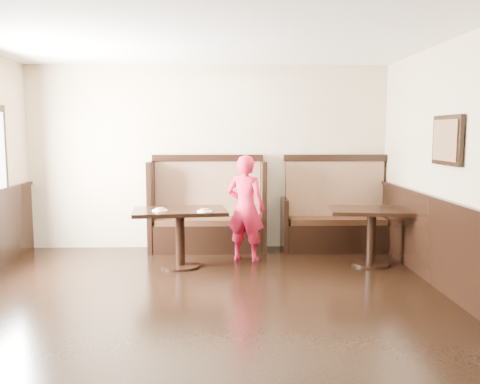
{
  "coord_description": "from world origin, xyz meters",
  "views": [
    {
      "loc": [
        0.28,
        -4.33,
        1.79
      ],
      "look_at": [
        0.46,
        2.35,
        1.0
      ],
      "focal_mm": 38.0,
      "sensor_mm": 36.0,
      "label": 1
    }
  ],
  "objects_px": {
    "child": "(246,208)",
    "table_main": "(180,223)",
    "table_neighbor": "(372,223)",
    "booth_neighbor": "(335,218)",
    "booth_main": "(208,216)"
  },
  "relations": [
    {
      "from": "child",
      "to": "table_main",
      "type": "bearing_deg",
      "value": 42.74
    },
    {
      "from": "table_neighbor",
      "to": "child",
      "type": "relative_size",
      "value": 0.8
    },
    {
      "from": "booth_neighbor",
      "to": "table_main",
      "type": "bearing_deg",
      "value": -156.65
    },
    {
      "from": "booth_neighbor",
      "to": "table_neighbor",
      "type": "bearing_deg",
      "value": -72.71
    },
    {
      "from": "table_main",
      "to": "booth_main",
      "type": "bearing_deg",
      "value": 64.38
    },
    {
      "from": "booth_neighbor",
      "to": "table_main",
      "type": "height_order",
      "value": "booth_neighbor"
    },
    {
      "from": "booth_main",
      "to": "child",
      "type": "xyz_separation_m",
      "value": [
        0.55,
        -0.65,
        0.21
      ]
    },
    {
      "from": "booth_main",
      "to": "table_neighbor",
      "type": "bearing_deg",
      "value": -22.63
    },
    {
      "from": "booth_main",
      "to": "child",
      "type": "distance_m",
      "value": 0.88
    },
    {
      "from": "child",
      "to": "booth_main",
      "type": "bearing_deg",
      "value": -27.94
    },
    {
      "from": "table_neighbor",
      "to": "booth_main",
      "type": "bearing_deg",
      "value": 165.0
    },
    {
      "from": "booth_main",
      "to": "booth_neighbor",
      "type": "height_order",
      "value": "same"
    },
    {
      "from": "booth_main",
      "to": "booth_neighbor",
      "type": "distance_m",
      "value": 1.95
    },
    {
      "from": "table_neighbor",
      "to": "booth_neighbor",
      "type": "bearing_deg",
      "value": 114.92
    },
    {
      "from": "booth_neighbor",
      "to": "table_main",
      "type": "distance_m",
      "value": 2.49
    }
  ]
}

